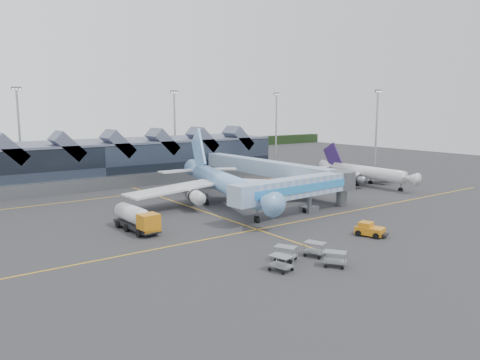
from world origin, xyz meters
TOP-DOWN VIEW (x-y plane):
  - ground at (0.00, 0.00)m, footprint 260.00×260.00m
  - taxi_stripes at (0.00, 10.00)m, footprint 120.00×60.00m
  - tree_line_far at (0.00, 110.00)m, footprint 260.00×4.00m
  - terminal at (-5.07, 47.35)m, footprint 90.00×22.25m
  - light_masts at (21.00, 62.80)m, footprint 132.40×42.56m
  - main_airliner at (6.29, 10.03)m, footprint 34.95×40.96m
  - regional_jet at (43.52, 8.62)m, footprint 24.61×26.76m
  - jet_bridge at (12.92, -4.29)m, footprint 27.00×5.52m
  - fuel_truck at (-14.26, 1.79)m, footprint 3.45×10.35m
  - pushback_tug at (10.35, -19.53)m, footprint 3.55×4.51m
  - baggage_carts at (-4.84, -22.60)m, footprint 8.68×7.51m

SIDE VIEW (x-z plane):
  - ground at x=0.00m, z-range 0.00..0.00m
  - taxi_stripes at x=0.00m, z-range 0.00..0.01m
  - pushback_tug at x=10.35m, z-range -0.09..1.73m
  - baggage_carts at x=-4.84m, z-range 0.10..1.79m
  - fuel_truck at x=-14.26m, z-range 0.21..3.66m
  - tree_line_far at x=0.00m, z-range 0.00..4.00m
  - regional_jet at x=43.52m, z-range -1.68..7.52m
  - main_airliner at x=6.29m, z-range -2.75..10.58m
  - jet_bridge at x=12.92m, z-range 1.23..7.46m
  - terminal at x=-5.07m, z-range -1.38..11.14m
  - light_masts at x=21.00m, z-range 1.26..23.71m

